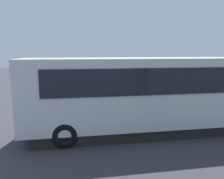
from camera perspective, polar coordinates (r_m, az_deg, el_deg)
The scene contains 15 objects.
ground_plane at distance 14.52m, azimuth 2.82°, elevation -4.46°, with size 80.00×80.00×0.00m, color #38383D.
tour_bus at distance 10.00m, azimuth 11.36°, elevation -1.37°, with size 11.45×3.16×3.25m.
spectator_far_left at distance 13.78m, azimuth 15.74°, elevation -0.91°, with size 0.58×0.37×1.82m.
spectator_left at distance 13.57m, azimuth 12.31°, elevation -1.41°, with size 0.57×0.38×1.66m.
spectator_centre at distance 13.08m, azimuth 8.23°, elevation -1.38°, with size 0.57×0.32×1.75m.
spectator_right at distance 12.57m, azimuth 4.17°, elevation -1.58°, with size 0.57×0.32×1.82m.
spectator_far_right at distance 12.31m, azimuth -0.48°, elevation -2.30°, with size 0.57×0.39×1.66m.
parked_motorcycle_silver at distance 11.90m, azimuth 2.07°, elevation -5.20°, with size 2.05×0.58×0.99m.
parked_motorcycle_dark at distance 12.76m, azimuth 12.14°, elevation -4.39°, with size 2.03×0.69×0.99m.
stunt_motorcycle at distance 16.94m, azimuth -10.52°, elevation 0.87°, with size 2.03×0.58×1.68m.
traffic_cone at distance 16.06m, azimuth -3.06°, elevation -1.98°, with size 0.34×0.34×0.63m.
bay_line_a at distance 16.68m, azimuth 19.08°, elevation -3.13°, with size 0.16×4.77×0.01m.
bay_line_b at distance 15.31m, azimuth 9.67°, elevation -3.83°, with size 0.16×4.53×0.01m.
bay_line_c at distance 14.44m, azimuth -1.24°, elevation -4.51°, with size 0.15×3.93×0.01m.
bay_line_d at distance 14.13m, azimuth -13.10°, elevation -5.07°, with size 0.17×4.97×0.01m.
Camera 1 is at (3.95, 13.52, 3.50)m, focal length 36.11 mm.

